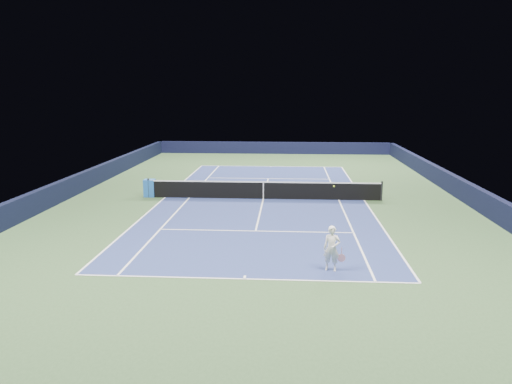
{
  "coord_description": "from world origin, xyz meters",
  "views": [
    {
      "loc": [
        1.35,
        -26.74,
        5.88
      ],
      "look_at": [
        -0.21,
        -3.0,
        1.0
      ],
      "focal_mm": 35.0,
      "sensor_mm": 36.0,
      "label": 1
    }
  ],
  "objects": [
    {
      "name": "sponsor_cube",
      "position": [
        -6.4,
        0.22,
        0.49
      ],
      "size": [
        0.62,
        0.56,
        0.97
      ],
      "color": "blue",
      "rests_on": "ground"
    },
    {
      "name": "sideline_doubles_left",
      "position": [
        -5.49,
        0.0,
        0.01
      ],
      "size": [
        0.08,
        23.77,
        0.0
      ],
      "primitive_type": "cube",
      "color": "white",
      "rests_on": "ground"
    },
    {
      "name": "wall_far",
      "position": [
        0.0,
        19.82,
        0.55
      ],
      "size": [
        22.0,
        0.35,
        1.1
      ],
      "primitive_type": "cube",
      "color": "black",
      "rests_on": "ground"
    },
    {
      "name": "center_service_line",
      "position": [
        0.0,
        0.0,
        0.01
      ],
      "size": [
        0.08,
        12.8,
        0.0
      ],
      "primitive_type": "cube",
      "color": "white",
      "rests_on": "ground"
    },
    {
      "name": "sideline_doubles_right",
      "position": [
        5.49,
        0.0,
        0.01
      ],
      "size": [
        0.08,
        23.77,
        0.0
      ],
      "primitive_type": "cube",
      "color": "white",
      "rests_on": "ground"
    },
    {
      "name": "sideline_singles_left",
      "position": [
        -4.12,
        0.0,
        0.01
      ],
      "size": [
        0.08,
        23.77,
        0.0
      ],
      "primitive_type": "cube",
      "color": "white",
      "rests_on": "ground"
    },
    {
      "name": "center_mark_far",
      "position": [
        0.0,
        11.73,
        0.01
      ],
      "size": [
        0.08,
        0.3,
        0.0
      ],
      "primitive_type": "cube",
      "color": "white",
      "rests_on": "ground"
    },
    {
      "name": "baseline_near",
      "position": [
        0.0,
        -11.88,
        0.01
      ],
      "size": [
        10.97,
        0.08,
        0.0
      ],
      "primitive_type": "cube",
      "color": "white",
      "rests_on": "ground"
    },
    {
      "name": "ground",
      "position": [
        0.0,
        0.0,
        0.0
      ],
      "size": [
        40.0,
        40.0,
        0.0
      ],
      "primitive_type": "plane",
      "color": "#2F4B29",
      "rests_on": "ground"
    },
    {
      "name": "sideline_singles_right",
      "position": [
        4.12,
        0.0,
        0.01
      ],
      "size": [
        0.08,
        23.77,
        0.0
      ],
      "primitive_type": "cube",
      "color": "white",
      "rests_on": "ground"
    },
    {
      "name": "baseline_far",
      "position": [
        0.0,
        11.88,
        0.01
      ],
      "size": [
        10.97,
        0.08,
        0.0
      ],
      "primitive_type": "cube",
      "color": "white",
      "rests_on": "ground"
    },
    {
      "name": "wall_left",
      "position": [
        -10.82,
        0.0,
        0.55
      ],
      "size": [
        0.35,
        40.0,
        1.1
      ],
      "primitive_type": "cube",
      "color": "black",
      "rests_on": "ground"
    },
    {
      "name": "service_line_near",
      "position": [
        0.0,
        -6.4,
        0.01
      ],
      "size": [
        8.23,
        0.08,
        0.0
      ],
      "primitive_type": "cube",
      "color": "white",
      "rests_on": "ground"
    },
    {
      "name": "court_surface",
      "position": [
        0.0,
        0.0,
        0.0
      ],
      "size": [
        10.97,
        23.77,
        0.01
      ],
      "primitive_type": "cube",
      "color": "navy",
      "rests_on": "ground"
    },
    {
      "name": "tennis_net",
      "position": [
        0.0,
        0.0,
        0.5
      ],
      "size": [
        12.9,
        0.1,
        1.07
      ],
      "color": "black",
      "rests_on": "ground"
    },
    {
      "name": "service_line_far",
      "position": [
        0.0,
        6.4,
        0.01
      ],
      "size": [
        8.23,
        0.08,
        0.0
      ],
      "primitive_type": "cube",
      "color": "white",
      "rests_on": "ground"
    },
    {
      "name": "wall_right",
      "position": [
        10.82,
        0.0,
        0.55
      ],
      "size": [
        0.35,
        40.0,
        1.1
      ],
      "primitive_type": "cube",
      "color": "black",
      "rests_on": "ground"
    },
    {
      "name": "tennis_player",
      "position": [
        2.82,
        -10.91,
        0.76
      ],
      "size": [
        0.76,
        1.27,
        2.69
      ],
      "color": "white",
      "rests_on": "ground"
    },
    {
      "name": "center_mark_near",
      "position": [
        0.0,
        -11.73,
        0.01
      ],
      "size": [
        0.08,
        0.3,
        0.0
      ],
      "primitive_type": "cube",
      "color": "white",
      "rests_on": "ground"
    }
  ]
}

